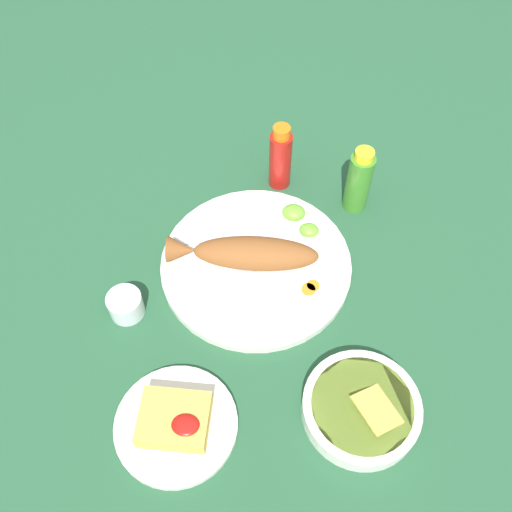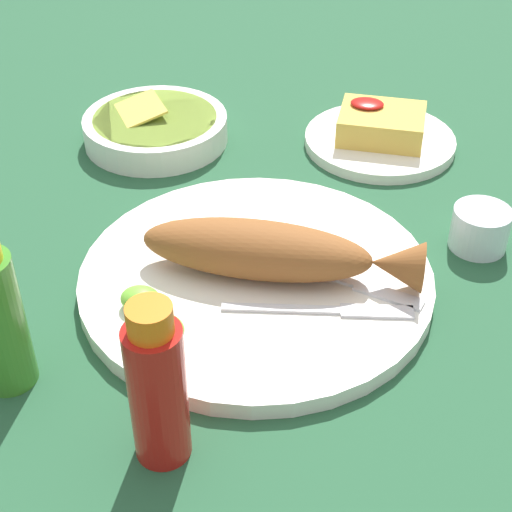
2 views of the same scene
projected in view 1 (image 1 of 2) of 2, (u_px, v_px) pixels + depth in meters
ground_plane at (256, 267)px, 1.10m from camera, size 4.00×4.00×0.00m
main_plate at (256, 265)px, 1.09m from camera, size 0.36×0.36×0.02m
fried_fish at (247, 253)px, 1.06m from camera, size 0.29×0.08×0.06m
fork_near at (207, 258)px, 1.09m from camera, size 0.18×0.06×0.00m
fork_far at (216, 239)px, 1.11m from camera, size 0.18×0.05×0.00m
carrot_slice_near at (308, 289)px, 1.05m from camera, size 0.03×0.03×0.00m
carrot_slice_mid at (313, 286)px, 1.05m from camera, size 0.02×0.02×0.00m
lime_wedge_main at (309, 230)px, 1.11m from camera, size 0.04×0.03×0.02m
lime_wedge_side at (294, 213)px, 1.14m from camera, size 0.05×0.04×0.03m
hot_sauce_bottle_red at (280, 158)px, 1.17m from camera, size 0.05×0.05×0.16m
hot_sauce_bottle_green at (359, 181)px, 1.13m from camera, size 0.05×0.05×0.15m
salt_cup at (126, 306)px, 1.03m from camera, size 0.06×0.06×0.05m
side_plate_fries at (176, 425)px, 0.92m from camera, size 0.20×0.20×0.01m
fries_pile at (175, 420)px, 0.89m from camera, size 0.11×0.09×0.04m
guacamole_bowl at (361, 408)px, 0.92m from camera, size 0.19×0.19×0.05m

